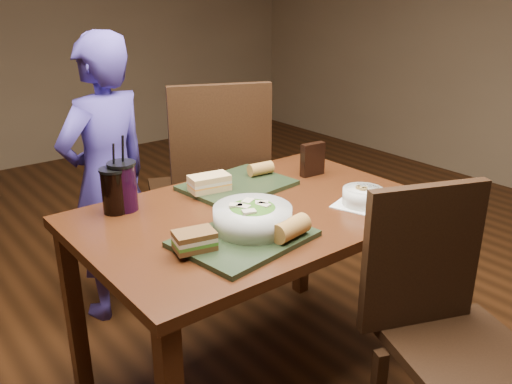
% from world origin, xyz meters
% --- Properties ---
extents(ground, '(6.00, 6.00, 0.00)m').
position_xyz_m(ground, '(0.00, 0.00, 0.00)').
color(ground, '#381C0B').
rests_on(ground, ground).
extents(dining_table, '(1.30, 0.85, 0.75)m').
position_xyz_m(dining_table, '(0.00, 0.00, 0.66)').
color(dining_table, '#401E0C').
rests_on(dining_table, ground).
extents(chair_near, '(0.54, 0.55, 0.96)m').
position_xyz_m(chair_near, '(0.24, -0.67, 0.53)').
color(chair_near, black).
rests_on(chair_near, ground).
extents(chair_far, '(0.64, 0.66, 1.12)m').
position_xyz_m(chair_far, '(0.24, 0.68, 0.62)').
color(chair_far, black).
rests_on(chair_far, ground).
extents(diner, '(0.57, 0.45, 1.36)m').
position_xyz_m(diner, '(-0.23, 0.83, 0.68)').
color(diner, '#42348F').
rests_on(diner, ground).
extents(tray_near, '(0.46, 0.38, 0.02)m').
position_xyz_m(tray_near, '(-0.20, -0.19, 0.76)').
color(tray_near, black).
rests_on(tray_near, dining_table).
extents(tray_far, '(0.45, 0.36, 0.02)m').
position_xyz_m(tray_far, '(0.09, 0.23, 0.76)').
color(tray_far, black).
rests_on(tray_far, dining_table).
extents(salad_bowl, '(0.26, 0.26, 0.09)m').
position_xyz_m(salad_bowl, '(-0.14, -0.16, 0.81)').
color(salad_bowl, silver).
rests_on(salad_bowl, tray_near).
extents(soup_bowl, '(0.24, 0.24, 0.08)m').
position_xyz_m(soup_bowl, '(0.35, -0.22, 0.79)').
color(soup_bowl, white).
rests_on(soup_bowl, dining_table).
extents(sandwich_near, '(0.14, 0.11, 0.06)m').
position_xyz_m(sandwich_near, '(-0.37, -0.16, 0.80)').
color(sandwich_near, '#593819').
rests_on(sandwich_near, tray_near).
extents(sandwich_far, '(0.17, 0.11, 0.06)m').
position_xyz_m(sandwich_far, '(-0.05, 0.24, 0.80)').
color(sandwich_far, tan).
rests_on(sandwich_far, tray_far).
extents(baguette_near, '(0.14, 0.09, 0.07)m').
position_xyz_m(baguette_near, '(-0.08, -0.29, 0.80)').
color(baguette_near, '#AD7533').
rests_on(baguette_near, tray_near).
extents(baguette_far, '(0.11, 0.07, 0.05)m').
position_xyz_m(baguette_far, '(0.23, 0.26, 0.79)').
color(baguette_far, '#AD7533').
rests_on(baguette_far, tray_far).
extents(cup_cola, '(0.10, 0.10, 0.26)m').
position_xyz_m(cup_cola, '(-0.42, 0.30, 0.84)').
color(cup_cola, black).
rests_on(cup_cola, dining_table).
extents(cup_berry, '(0.11, 0.11, 0.29)m').
position_xyz_m(cup_berry, '(-0.38, 0.30, 0.84)').
color(cup_berry, black).
rests_on(cup_berry, dining_table).
extents(chip_bag, '(0.11, 0.04, 0.15)m').
position_xyz_m(chip_bag, '(0.44, 0.15, 0.82)').
color(chip_bag, black).
rests_on(chip_bag, dining_table).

